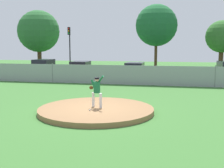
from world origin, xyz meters
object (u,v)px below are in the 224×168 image
baseball (90,110)px  parked_car_navy (135,71)px  parked_car_burgundy (81,70)px  traffic_cone_orange (177,80)px  pitcher_youth (97,89)px  traffic_light_near (69,42)px  parked_car_slate (44,68)px

baseball → parked_car_navy: bearing=90.3°
parked_car_burgundy → traffic_cone_orange: (9.60, -2.42, -0.54)m
pitcher_youth → traffic_cone_orange: 12.42m
parked_car_burgundy → traffic_cone_orange: size_ratio=7.73×
traffic_cone_orange → traffic_light_near: (-12.56, 7.12, 3.41)m
parked_car_burgundy → traffic_light_near: (-2.95, 4.70, 2.87)m
parked_car_navy → parked_car_slate: size_ratio=1.01×
parked_car_navy → parked_car_burgundy: 5.51m
baseball → parked_car_burgundy: 16.02m
baseball → traffic_cone_orange: (4.04, 12.59, -0.00)m
traffic_light_near → baseball: bearing=-66.6°
traffic_cone_orange → pitcher_youth: bearing=-108.5°
baseball → parked_car_slate: parked_car_slate is taller
pitcher_youth → parked_car_burgundy: bearing=111.8°
parked_car_burgundy → traffic_cone_orange: parked_car_burgundy is taller
parked_car_burgundy → pitcher_youth: bearing=-68.2°
parked_car_burgundy → traffic_light_near: 6.25m
parked_car_navy → parked_car_slate: bearing=-178.5°
parked_car_navy → traffic_cone_orange: 5.20m
pitcher_youth → parked_car_burgundy: 15.27m
pitcher_youth → traffic_cone_orange: (3.94, 11.75, -0.87)m
parked_car_burgundy → traffic_cone_orange: bearing=-14.1°
parked_car_slate → parked_car_burgundy: size_ratio=0.98×
parked_car_slate → traffic_cone_orange: parked_car_slate is taller
pitcher_youth → parked_car_navy: bearing=90.8°
parked_car_burgundy → baseball: bearing=-69.7°
parked_car_slate → traffic_cone_orange: (13.89, -2.86, -0.59)m
parked_car_navy → pitcher_youth: bearing=-89.2°
parked_car_slate → traffic_light_near: (1.33, 4.26, 2.83)m
baseball → parked_car_navy: parked_car_navy is taller
baseball → traffic_cone_orange: traffic_cone_orange is taller
traffic_cone_orange → traffic_light_near: 14.84m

